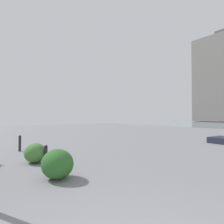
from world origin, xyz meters
TOP-DOWN VIEW (x-y plane):
  - bollard_near at (6.05, -1.11)m, footprint 0.13×0.13m
  - bollard_mid at (9.28, -0.90)m, footprint 0.13×0.13m
  - shrub_low at (4.18, -0.80)m, footprint 0.96×0.87m
  - shrub_round at (6.45, -0.84)m, footprint 0.86×0.78m

SIDE VIEW (x-z plane):
  - bollard_near at x=6.05m, z-range 0.02..0.70m
  - shrub_round at x=6.45m, z-range 0.00..0.73m
  - shrub_low at x=4.18m, z-range 0.00..0.82m
  - bollard_mid at x=9.28m, z-range 0.02..0.81m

